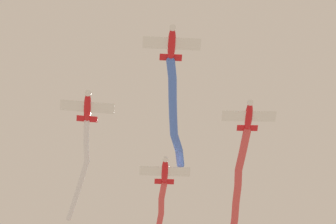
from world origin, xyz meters
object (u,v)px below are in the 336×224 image
airplane_left_wing (249,116)px  airplane_lead (172,43)px  airplane_slot (165,171)px  airplane_right_wing (87,106)px

airplane_left_wing → airplane_lead: bearing=-43.6°
airplane_left_wing → airplane_slot: 12.69m
airplane_lead → airplane_slot: bearing=179.4°
airplane_lead → airplane_right_wing: (-12.59, 1.61, 0.30)m
airplane_slot → airplane_left_wing: bearing=45.0°
airplane_left_wing → airplane_right_wing: (-14.19, -10.98, 0.70)m
airplane_lead → airplane_right_wing: 12.69m
airplane_lead → airplane_right_wing: airplane_right_wing is taller
airplane_left_wing → airplane_slot: airplane_slot is taller
airplane_right_wing → airplane_slot: bearing=131.7°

